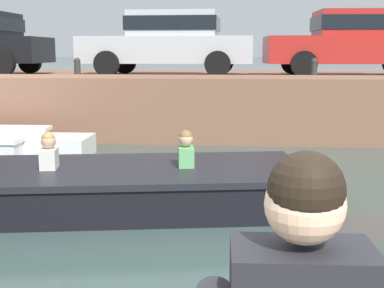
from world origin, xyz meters
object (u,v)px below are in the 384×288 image
(car_left_inner_silver, at_px, (170,41))
(mooring_bollard_mid, at_px, (77,67))
(motorboat_passing, at_px, (90,188))
(mooring_bollard_east, at_px, (314,68))
(car_centre_red, at_px, (356,40))

(car_left_inner_silver, xyz_separation_m, mooring_bollard_mid, (-1.91, -1.47, -0.61))
(motorboat_passing, xyz_separation_m, mooring_bollard_east, (3.56, 5.09, 1.43))
(mooring_bollard_mid, relative_size, mooring_bollard_east, 1.00)
(mooring_bollard_east, bearing_deg, mooring_bollard_mid, 180.00)
(mooring_bollard_mid, bearing_deg, car_centre_red, 13.04)
(car_centre_red, xyz_separation_m, mooring_bollard_mid, (-6.38, -1.48, -0.61))
(motorboat_passing, relative_size, mooring_bollard_east, 14.15)
(car_left_inner_silver, height_order, mooring_bollard_mid, car_left_inner_silver)
(car_left_inner_silver, distance_m, mooring_bollard_mid, 2.49)
(car_left_inner_silver, xyz_separation_m, mooring_bollard_east, (3.31, -1.47, -0.61))
(motorboat_passing, bearing_deg, mooring_bollard_east, 55.03)
(car_centre_red, height_order, mooring_bollard_mid, car_centre_red)
(mooring_bollard_east, bearing_deg, car_centre_red, 51.59)
(motorboat_passing, bearing_deg, mooring_bollard_mid, 107.93)
(motorboat_passing, bearing_deg, car_left_inner_silver, 87.75)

